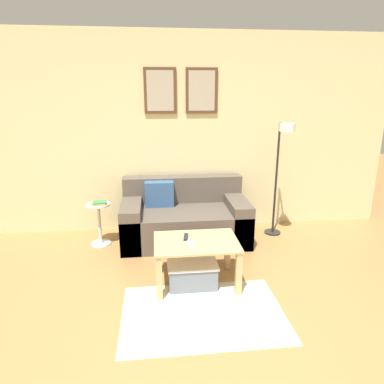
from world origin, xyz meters
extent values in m
cube|color=beige|center=(0.00, 2.89, 1.27)|extent=(5.60, 0.06, 2.55)
cube|color=#513823|center=(-0.28, 2.85, 1.83)|extent=(0.40, 0.02, 0.56)
cube|color=#ADA38E|center=(-0.28, 2.84, 1.83)|extent=(0.33, 0.01, 0.49)
cube|color=#513823|center=(0.24, 2.85, 1.83)|extent=(0.40, 0.02, 0.56)
cube|color=#ADA38E|center=(0.24, 2.84, 1.83)|extent=(0.33, 0.01, 0.49)
cube|color=beige|center=(0.00, 0.87, 0.00)|extent=(1.37, 0.94, 0.01)
cube|color=brown|center=(-0.02, 2.39, 0.21)|extent=(1.55, 0.85, 0.41)
cube|color=brown|center=(-0.02, 2.72, 0.58)|extent=(1.55, 0.20, 0.34)
cube|color=brown|center=(-0.67, 2.39, 0.27)|extent=(0.24, 0.85, 0.53)
cube|color=brown|center=(0.64, 2.39, 0.27)|extent=(0.24, 0.85, 0.53)
cube|color=#335684|center=(-0.33, 2.55, 0.57)|extent=(0.36, 0.14, 0.32)
cube|color=tan|center=(0.00, 1.37, 0.44)|extent=(0.80, 0.56, 0.02)
cube|color=tan|center=(-0.36, 1.12, 0.21)|extent=(0.06, 0.06, 0.43)
cube|color=tan|center=(0.36, 1.12, 0.21)|extent=(0.06, 0.06, 0.43)
cube|color=tan|center=(-0.36, 1.61, 0.21)|extent=(0.06, 0.06, 0.43)
cube|color=tan|center=(0.36, 1.61, 0.21)|extent=(0.06, 0.06, 0.43)
cube|color=slate|center=(-0.04, 1.34, 0.11)|extent=(0.45, 0.33, 0.22)
cube|color=silver|center=(-0.04, 1.34, 0.23)|extent=(0.48, 0.35, 0.02)
cylinder|color=black|center=(1.17, 2.48, 0.01)|extent=(0.21, 0.21, 0.02)
cylinder|color=black|center=(1.17, 2.48, 0.73)|extent=(0.03, 0.03, 1.43)
cylinder|color=black|center=(1.17, 2.37, 1.45)|extent=(0.02, 0.23, 0.02)
cylinder|color=white|center=(1.17, 2.25, 1.42)|extent=(0.18, 0.18, 0.09)
cylinder|color=white|center=(-1.06, 2.38, 0.01)|extent=(0.24, 0.24, 0.01)
cylinder|color=white|center=(-1.06, 2.38, 0.26)|extent=(0.04, 0.04, 0.49)
cylinder|color=white|center=(-1.06, 2.38, 0.52)|extent=(0.29, 0.29, 0.02)
cube|color=#D18438|center=(-1.06, 2.37, 0.53)|extent=(0.19, 0.19, 0.01)
cube|color=#387F4C|center=(-1.04, 2.37, 0.55)|extent=(0.18, 0.14, 0.02)
cube|color=#232328|center=(-0.09, 1.45, 0.46)|extent=(0.06, 0.15, 0.02)
cube|color=silver|center=(-0.05, 1.32, 0.45)|extent=(0.07, 0.14, 0.01)
camera|label=1|loc=(-0.37, -1.61, 1.82)|focal=32.00mm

